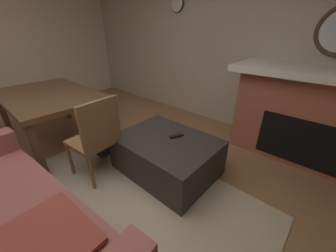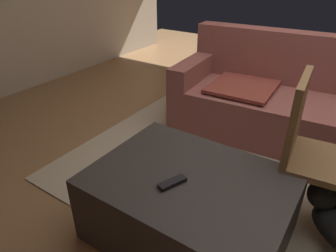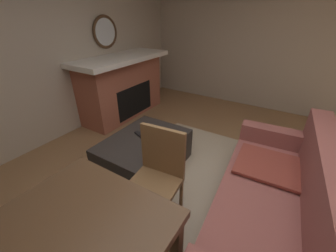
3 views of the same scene
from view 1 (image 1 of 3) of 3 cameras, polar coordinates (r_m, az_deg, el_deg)
The scene contains 10 objects.
floor at distance 2.27m, azimuth -24.65°, elevation -18.62°, with size 8.04×8.04×0.00m, color olive.
wall_back_fireplace_side at distance 3.50m, azimuth 15.44°, elevation 22.50°, with size 7.10×0.12×2.64m, color #B7A893.
area_rug at distance 2.06m, azimuth -15.47°, elevation -22.10°, with size 2.60×2.00×0.01m, color tan.
fireplace at distance 2.89m, azimuth 36.59°, elevation 2.06°, with size 1.90×0.76×1.14m.
ottoman_coffee_table at distance 2.26m, azimuth -0.36°, elevation -8.56°, with size 1.09×0.82×0.43m, color #2D2826.
tv_remote at distance 2.18m, azimuth 2.47°, elevation -2.91°, with size 0.05×0.16×0.02m, color black.
dining_table at distance 3.16m, azimuth -31.67°, elevation 6.96°, with size 1.61×1.03×0.74m.
dining_chair_west at distance 2.16m, azimuth -20.25°, elevation -2.64°, with size 0.48×0.48×0.93m.
small_dog at distance 2.65m, azimuth -18.84°, elevation -5.19°, with size 0.58×0.44×0.33m.
wall_clock at distance 3.91m, azimuth 2.73°, elevation 32.32°, with size 0.27×0.03×0.27m.
Camera 1 is at (-1.61, 0.46, 1.52)m, focal length 20.69 mm.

